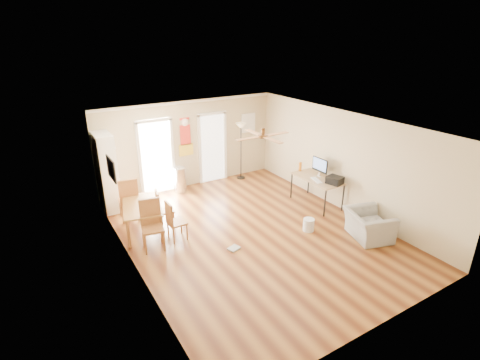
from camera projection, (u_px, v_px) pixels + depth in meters
floor at (253, 233)px, 8.67m from camera, size 7.00×7.00×0.00m
ceiling at (255, 125)px, 7.69m from camera, size 5.50×7.00×0.00m
wall_back at (190, 144)px, 10.96m from camera, size 5.50×0.04×2.60m
wall_front at (385, 260)px, 5.41m from camera, size 5.50×0.04×2.60m
wall_left at (131, 211)px, 6.86m from camera, size 0.04×7.00×2.60m
wall_right at (343, 161)px, 9.50m from camera, size 0.04×7.00×2.60m
crown_molding at (255, 127)px, 7.71m from camera, size 5.50×7.00×0.08m
kitchen_doorway at (156, 158)px, 10.53m from camera, size 0.90×0.10×2.10m
bathroom_doorway at (212, 148)px, 11.40m from camera, size 0.80×0.10×2.10m
wall_decal at (185, 137)px, 10.79m from camera, size 0.46×0.03×1.10m
ac_grille at (248, 123)px, 11.77m from camera, size 0.50×0.04×0.60m
framed_poster at (111, 169)px, 7.83m from camera, size 0.04×0.66×0.48m
ceiling_fan at (263, 136)px, 7.52m from camera, size 1.24×1.24×0.20m
bookshelf at (106, 172)px, 9.54m from camera, size 0.69×1.01×2.06m
dining_table at (143, 218)px, 8.64m from camera, size 1.14×1.56×0.70m
dining_chair_right_a at (165, 208)px, 8.86m from camera, size 0.44×0.44×0.92m
dining_chair_right_b at (177, 220)px, 8.28m from camera, size 0.39×0.39×0.94m
dining_chair_near at (152, 226)px, 7.87m from camera, size 0.53×0.53×1.10m
dining_chair_far at (128, 198)px, 9.17m from camera, size 0.51×0.51×1.12m
trash_can at (180, 180)px, 10.80m from camera, size 0.41×0.41×0.75m
torchiere_lamp at (241, 151)px, 11.61m from camera, size 0.35×0.35×1.81m
computer_desk at (316, 191)px, 10.01m from camera, size 0.71×1.43×0.77m
imac at (320, 167)px, 9.90m from camera, size 0.19×0.55×0.51m
keyboard at (317, 180)px, 9.70m from camera, size 0.26×0.46×0.02m
printer at (335, 180)px, 9.47m from camera, size 0.41×0.45×0.19m
orange_bottle at (300, 167)px, 10.34m from camera, size 0.11×0.11×0.25m
wastebasket_a at (309, 225)px, 8.74m from camera, size 0.31×0.31×0.31m
floor_cloth at (234, 248)px, 8.04m from camera, size 0.30×0.26×0.04m
armchair at (368, 225)px, 8.39m from camera, size 1.12×1.20×0.64m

